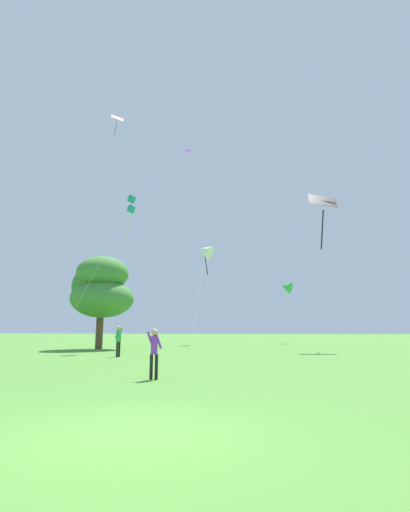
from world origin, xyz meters
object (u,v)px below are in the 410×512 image
kite_black_large (323,211)px  kite_green_small (286,287)px  kite_teal_box (131,206)px  person_child_small (119,338)px  kite_white_distant (205,251)px  tree_left_oak (100,288)px  kite_purple_streamer (186,169)px  person_far_back (154,349)px  kite_red_high (116,128)px

kite_black_large → kite_green_small: bearing=99.0°
kite_black_large → kite_green_small: (-2.68, 16.98, -4.30)m
kite_teal_box → person_child_small: bearing=-72.2°
kite_white_distant → kite_teal_box: size_ratio=1.03×
tree_left_oak → kite_white_distant: bearing=64.4°
kite_purple_streamer → person_child_small: bearing=-85.7°
kite_teal_box → tree_left_oak: bearing=143.6°
kite_green_small → person_far_back: (-5.28, -36.88, -5.92)m
kite_black_large → tree_left_oak: size_ratio=1.70×
kite_green_small → person_child_small: kite_green_small is taller
person_child_small → kite_white_distant: bearing=87.0°
kite_purple_streamer → person_far_back: size_ratio=16.82×
kite_white_distant → kite_black_large: bearing=-43.8°
kite_purple_streamer → kite_teal_box: size_ratio=2.15×
kite_purple_streamer → kite_white_distant: bearing=-45.7°
kite_purple_streamer → tree_left_oak: size_ratio=3.39×
kite_teal_box → person_child_small: size_ratio=6.83×
tree_left_oak → kite_purple_streamer: bearing=78.3°
tree_left_oak → kite_black_large: bearing=6.0°
kite_purple_streamer → tree_left_oak: kite_purple_streamer is taller
kite_black_large → person_far_back: (-7.96, -19.90, -10.22)m
kite_white_distant → person_child_small: kite_white_distant is taller
kite_black_large → tree_left_oak: kite_black_large is taller
kite_black_large → person_far_back: size_ratio=8.46×
kite_red_high → kite_teal_box: size_ratio=2.50×
kite_green_small → person_far_back: 37.73m
kite_red_high → kite_green_small: bearing=13.6°
kite_green_small → kite_teal_box: size_ratio=0.64×
kite_purple_streamer → person_child_small: 32.87m
kite_teal_box → tree_left_oak: kite_teal_box is taller
kite_white_distant → kite_green_small: bearing=30.8°
kite_black_large → tree_left_oak: 19.48m
kite_purple_streamer → tree_left_oak: 24.26m
kite_green_small → kite_purple_streamer: size_ratio=0.30×
kite_green_small → person_child_small: size_ratio=4.39×
kite_white_distant → kite_green_small: 11.43m
kite_red_high → person_far_back: bearing=-63.4°
kite_teal_box → tree_left_oak: 7.43m
person_child_small → kite_green_small: bearing=69.2°
kite_purple_streamer → kite_black_large: bearing=-44.2°
kite_green_small → person_child_small: 29.83m
kite_black_large → person_far_back: bearing=-111.8°
person_far_back → person_child_small: (-5.12, 9.53, 0.13)m
kite_green_small → kite_red_high: bearing=-166.4°
kite_teal_box → kite_white_distant: bearing=79.1°
kite_purple_streamer → kite_red_high: size_ratio=0.86×
kite_black_large → kite_teal_box: size_ratio=1.08×
kite_black_large → person_child_small: size_ratio=7.38×
kite_purple_streamer → person_child_small: size_ratio=14.68×
kite_white_distant → kite_green_small: size_ratio=1.61×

